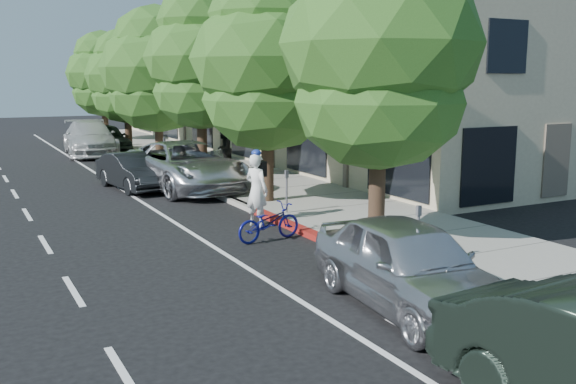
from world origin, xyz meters
TOP-DOWN VIEW (x-y plane):
  - ground at (0.00, 0.00)m, footprint 120.00×120.00m
  - sidewalk at (2.30, 8.00)m, footprint 4.60×56.00m
  - curb at (0.00, 8.00)m, footprint 0.30×56.00m
  - curb_red_segment at (0.00, 1.00)m, footprint 0.32×4.00m
  - storefront_building at (9.60, 18.00)m, footprint 10.00×36.00m
  - street_tree_0 at (0.90, -2.00)m, footprint 4.77×4.77m
  - street_tree_1 at (0.90, 4.00)m, footprint 4.85×4.85m
  - street_tree_2 at (0.90, 10.00)m, footprint 4.46×4.46m
  - street_tree_3 at (0.90, 16.00)m, footprint 5.43×5.43m
  - street_tree_4 at (0.90, 22.00)m, footprint 4.55×4.55m
  - street_tree_5 at (0.90, 28.00)m, footprint 4.66×4.66m
  - cyclist at (-0.70, 1.40)m, footprint 0.74×0.87m
  - bicycle at (-1.13, -0.24)m, footprint 1.88×0.88m
  - silver_suv at (-0.50, 7.99)m, footprint 3.50×6.63m
  - dark_sedan at (-2.20, 9.00)m, footprint 1.96×4.23m
  - white_pickup at (-1.44, 21.00)m, footprint 3.10×6.42m
  - dark_suv_far at (-0.51, 21.50)m, footprint 2.25×4.88m
  - near_car_a at (-1.09, -5.77)m, footprint 2.40×4.92m
  - pedestrian at (2.26, 11.08)m, footprint 1.15×1.14m

SIDE VIEW (x-z plane):
  - ground at x=0.00m, z-range 0.00..0.00m
  - sidewalk at x=2.30m, z-range 0.00..0.15m
  - curb at x=0.00m, z-range 0.00..0.15m
  - curb_red_segment at x=0.00m, z-range 0.00..0.15m
  - bicycle at x=-1.13m, z-range 0.00..0.95m
  - dark_sedan at x=-2.20m, z-range 0.00..1.34m
  - near_car_a at x=-1.09m, z-range 0.00..1.61m
  - dark_suv_far at x=-0.51m, z-range 0.00..1.62m
  - silver_suv at x=-0.50m, z-range 0.00..1.78m
  - white_pickup at x=-1.44m, z-range 0.00..1.80m
  - cyclist at x=-0.70m, z-range 0.00..2.02m
  - pedestrian at x=2.26m, z-range 0.15..2.02m
  - storefront_building at x=9.60m, z-range 0.00..7.00m
  - street_tree_4 at x=0.90m, z-range 0.73..7.61m
  - street_tree_5 at x=0.90m, z-range 0.77..7.88m
  - street_tree_3 at x=0.90m, z-range 0.70..8.23m
  - street_tree_1 at x=0.90m, z-range 0.82..8.29m
  - street_tree_0 at x=0.90m, z-range 0.88..8.53m
  - street_tree_2 at x=0.90m, z-range 0.94..8.58m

